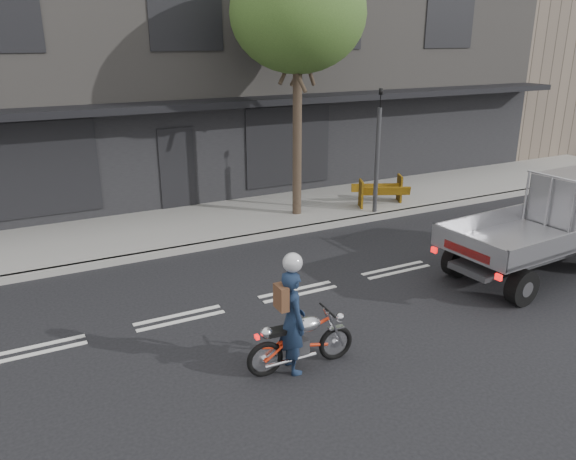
% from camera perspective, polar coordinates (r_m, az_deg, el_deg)
% --- Properties ---
extents(ground, '(80.00, 80.00, 0.00)m').
position_cam_1_polar(ground, '(11.12, 1.02, -6.31)').
color(ground, black).
rests_on(ground, ground).
extents(sidewalk, '(32.00, 3.20, 0.15)m').
position_cam_1_polar(sidewalk, '(15.11, -7.39, 0.81)').
color(sidewalk, gray).
rests_on(sidewalk, ground).
extents(kerb, '(32.00, 0.20, 0.15)m').
position_cam_1_polar(kerb, '(13.69, -5.09, -1.05)').
color(kerb, gray).
rests_on(kerb, ground).
extents(building_main, '(26.00, 10.00, 8.00)m').
position_cam_1_polar(building_main, '(20.72, -14.42, 16.38)').
color(building_main, slate).
rests_on(building_main, ground).
extents(building_neighbour, '(14.00, 10.00, 10.00)m').
position_cam_1_polar(building_neighbour, '(31.92, 25.02, 17.81)').
color(building_neighbour, brown).
rests_on(building_neighbour, ground).
extents(street_tree, '(3.40, 3.40, 6.74)m').
position_cam_1_polar(street_tree, '(14.80, 1.00, 21.04)').
color(street_tree, '#382B21').
rests_on(street_tree, ground).
extents(traffic_light_pole, '(0.12, 0.12, 3.50)m').
position_cam_1_polar(traffic_light_pole, '(15.45, 9.04, 7.20)').
color(traffic_light_pole, '#2D2D30').
rests_on(traffic_light_pole, ground).
extents(motorcycle, '(1.74, 0.51, 0.90)m').
position_cam_1_polar(motorcycle, '(8.57, 1.36, -11.09)').
color(motorcycle, black).
rests_on(motorcycle, ground).
extents(rider, '(0.42, 0.61, 1.61)m').
position_cam_1_polar(rider, '(8.34, 0.45, -9.27)').
color(rider, '#16243D').
rests_on(rider, ground).
extents(flatbed_ute, '(4.50, 2.10, 2.03)m').
position_cam_1_polar(flatbed_ute, '(13.48, 26.82, 1.44)').
color(flatbed_ute, black).
rests_on(flatbed_ute, ground).
extents(construction_barrier, '(1.57, 1.13, 0.82)m').
position_cam_1_polar(construction_barrier, '(16.30, 9.83, 3.82)').
color(construction_barrier, orange).
rests_on(construction_barrier, sidewalk).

